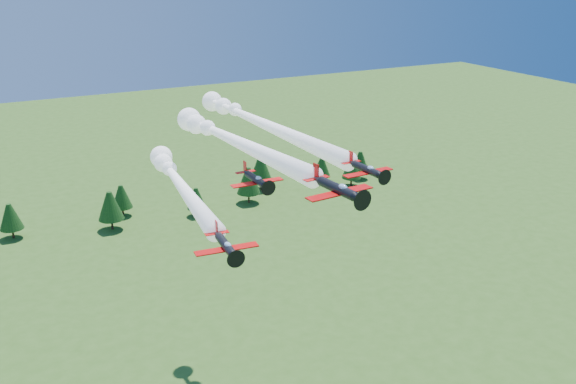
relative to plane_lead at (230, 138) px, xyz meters
name	(u,v)px	position (x,y,z in m)	size (l,w,h in m)	color
plane_lead	(230,138)	(0.00, 0.00, 0.00)	(9.72, 45.36, 3.70)	black
plane_left	(178,181)	(-5.75, 7.07, -7.65)	(9.40, 44.06, 3.70)	black
plane_right	(257,121)	(9.64, 11.99, -1.08)	(7.50, 53.88, 3.70)	black
plane_slot	(256,180)	(0.26, -7.93, -3.76)	(7.26, 7.94, 2.57)	black
treeline	(94,205)	(-3.99, 91.97, -40.72)	(177.18, 19.95, 11.88)	#382314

